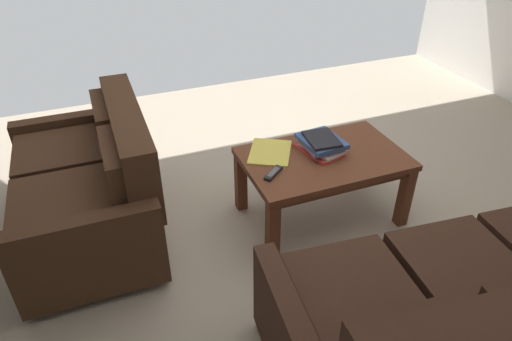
# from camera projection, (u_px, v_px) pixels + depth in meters

# --- Properties ---
(ground_plane) EXTENTS (5.56, 4.82, 0.01)m
(ground_plane) POSITION_uv_depth(u_px,v_px,m) (311.00, 217.00, 3.18)
(ground_plane) COLOR tan
(sofa_main) EXTENTS (1.91, 1.06, 0.83)m
(sofa_main) POSITION_uv_depth(u_px,v_px,m) (484.00, 317.00, 2.05)
(sofa_main) COLOR black
(sofa_main) RESTS_ON ground
(loveseat_near) EXTENTS (0.82, 1.30, 0.84)m
(loveseat_near) POSITION_uv_depth(u_px,v_px,m) (92.00, 186.00, 2.86)
(loveseat_near) COLOR black
(loveseat_near) RESTS_ON ground
(coffee_table) EXTENTS (1.02, 0.64, 0.48)m
(coffee_table) POSITION_uv_depth(u_px,v_px,m) (323.00, 166.00, 2.97)
(coffee_table) COLOR brown
(coffee_table) RESTS_ON ground
(book_stack) EXTENTS (0.27, 0.33, 0.11)m
(book_stack) POSITION_uv_depth(u_px,v_px,m) (321.00, 144.00, 2.95)
(book_stack) COLOR #C63833
(book_stack) RESTS_ON coffee_table
(tv_remote) EXTENTS (0.15, 0.13, 0.02)m
(tv_remote) POSITION_uv_depth(u_px,v_px,m) (273.00, 173.00, 2.75)
(tv_remote) COLOR black
(tv_remote) RESTS_ON coffee_table
(loose_magazine) EXTENTS (0.38, 0.40, 0.01)m
(loose_magazine) POSITION_uv_depth(u_px,v_px,m) (270.00, 152.00, 2.96)
(loose_magazine) COLOR #E0CC4C
(loose_magazine) RESTS_ON coffee_table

